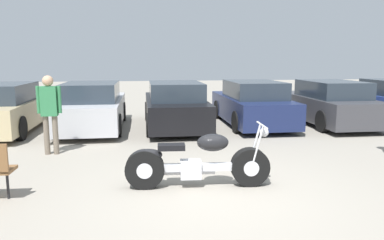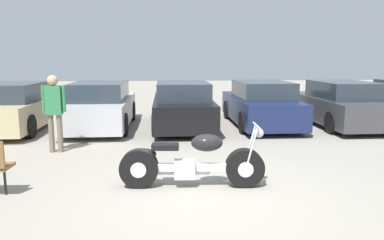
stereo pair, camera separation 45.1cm
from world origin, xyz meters
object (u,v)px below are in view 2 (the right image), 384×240
object	(u,v)px
parked_car_silver	(101,107)
parked_car_black	(182,106)
parked_car_navy	(260,105)
parked_car_dark_grey	(339,105)
motorcycle	(191,162)
person_standing	(54,107)
parked_car_champagne	(16,108)

from	to	relation	value
parked_car_silver	parked_car_black	world-z (taller)	same
parked_car_navy	parked_car_dark_grey	world-z (taller)	same
motorcycle	parked_car_black	xyz separation A→B (m)	(0.13, 5.45, 0.24)
parked_car_dark_grey	person_standing	distance (m)	8.45
parked_car_black	parked_car_dark_grey	bearing A→B (deg)	-0.60
parked_car_silver	person_standing	distance (m)	3.05
motorcycle	parked_car_dark_grey	xyz separation A→B (m)	(5.07, 5.40, 0.24)
motorcycle	parked_car_dark_grey	bearing A→B (deg)	46.78
motorcycle	person_standing	world-z (taller)	person_standing
parked_car_silver	parked_car_navy	world-z (taller)	same
parked_car_silver	parked_car_dark_grey	bearing A→B (deg)	-0.92
parked_car_silver	parked_car_navy	size ratio (longest dim) A/B	1.00
parked_car_navy	parked_car_dark_grey	distance (m)	2.48
parked_car_black	person_standing	size ratio (longest dim) A/B	2.51
motorcycle	parked_car_dark_grey	world-z (taller)	parked_car_dark_grey
motorcycle	parked_car_dark_grey	distance (m)	7.41
parked_car_dark_grey	parked_car_silver	bearing A→B (deg)	179.08
parked_car_black	parked_car_navy	bearing A→B (deg)	3.53
parked_car_navy	person_standing	size ratio (longest dim) A/B	2.51
motorcycle	parked_car_black	world-z (taller)	parked_car_black
parked_car_black	motorcycle	bearing A→B (deg)	-91.37
parked_car_champagne	parked_car_silver	distance (m)	2.47
parked_car_dark_grey	person_standing	bearing A→B (deg)	-160.21
parked_car_navy	person_standing	bearing A→B (deg)	-150.77
parked_car_champagne	parked_car_dark_grey	size ratio (longest dim) A/B	1.00
motorcycle	parked_car_silver	xyz separation A→B (m)	(-2.34, 5.52, 0.24)
parked_car_silver	parked_car_black	bearing A→B (deg)	-1.55
parked_car_black	parked_car_navy	distance (m)	2.48
parked_car_navy	parked_car_silver	bearing A→B (deg)	-179.01
parked_car_black	person_standing	bearing A→B (deg)	-135.88
parked_car_champagne	parked_car_dark_grey	distance (m)	9.88
parked_car_navy	parked_car_black	bearing A→B (deg)	-176.47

